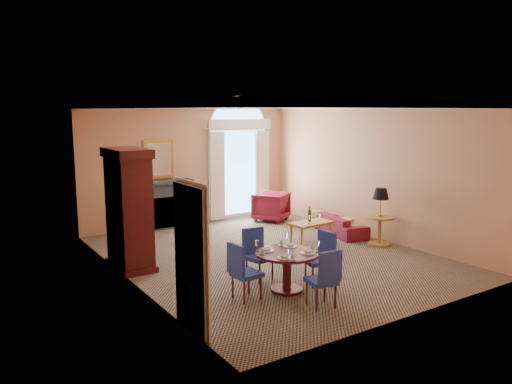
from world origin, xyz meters
TOP-DOWN VIEW (x-y plane):
  - ground at (0.00, 0.00)m, footprint 7.50×7.50m
  - room_envelope at (-0.03, 0.67)m, footprint 6.04×7.52m
  - armoire at (-2.72, 0.82)m, footprint 0.67×1.19m
  - dining_table at (-0.94, -1.90)m, footprint 1.09×1.09m
  - dining_chair_north at (-1.03, -1.09)m, footprint 0.50×0.50m
  - dining_chair_south at (-0.89, -2.83)m, footprint 0.49×0.49m
  - dining_chair_east at (-0.19, -1.93)m, footprint 0.52×0.52m
  - dining_chair_west at (-1.79, -1.82)m, footprint 0.47×0.45m
  - sofa at (2.55, 0.55)m, footprint 0.97×1.75m
  - armchair at (1.98, 2.77)m, footprint 1.20×1.21m
  - coffee_table at (1.39, 0.30)m, footprint 1.03×0.62m
  - side_table at (2.60, -0.67)m, footprint 0.67×0.67m

SIDE VIEW (x-z plane):
  - ground at x=0.00m, z-range 0.00..0.00m
  - sofa at x=2.55m, z-range 0.00..0.48m
  - armchair at x=1.98m, z-range 0.00..0.80m
  - coffee_table at x=1.39m, z-range 0.04..0.89m
  - dining_table at x=-0.94m, z-range 0.07..0.96m
  - dining_chair_north at x=-1.03m, z-range 0.07..1.01m
  - dining_chair_south at x=-0.89m, z-range 0.07..1.01m
  - dining_chair_east at x=-0.19m, z-range 0.07..1.01m
  - dining_chair_west at x=-1.79m, z-range 0.07..1.01m
  - side_table at x=2.60m, z-range 0.16..1.45m
  - armoire at x=-2.72m, z-range -0.04..2.29m
  - room_envelope at x=-0.03m, z-range 0.78..4.23m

